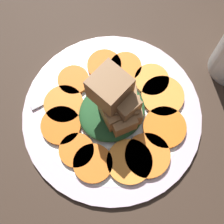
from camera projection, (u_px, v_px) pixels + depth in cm
name	position (u px, v px, depth cm)	size (l,w,h in cm)	color
table_slab	(112.00, 118.00, 52.75)	(120.00, 120.00, 2.00)	#38281E
plate	(112.00, 115.00, 51.31)	(29.33, 29.33, 1.05)	silver
carrot_slice_0	(74.00, 80.00, 52.22)	(5.28, 5.28, 0.81)	orange
carrot_slice_1	(64.00, 104.00, 50.86)	(6.46, 6.46, 0.81)	orange
carrot_slice_2	(61.00, 126.00, 49.71)	(6.39, 6.39, 0.81)	orange
carrot_slice_3	(77.00, 150.00, 48.44)	(5.48, 5.48, 0.81)	orange
carrot_slice_4	(93.00, 163.00, 47.80)	(6.11, 6.11, 0.81)	orange
carrot_slice_5	(129.00, 162.00, 47.89)	(7.08, 7.08, 0.81)	orange
carrot_slice_6	(147.00, 156.00, 48.19)	(7.09, 7.09, 0.81)	orange
carrot_slice_7	(165.00, 127.00, 49.62)	(6.90, 6.90, 0.81)	orange
carrot_slice_8	(163.00, 96.00, 51.31)	(7.06, 7.06, 0.81)	orange
carrot_slice_9	(152.00, 80.00, 52.23)	(5.77, 5.77, 0.81)	orange
carrot_slice_10	(126.00, 67.00, 53.00)	(5.42, 5.42, 0.81)	orange
carrot_slice_11	(104.00, 65.00, 53.09)	(5.83, 5.83, 0.81)	orange
center_pile	(115.00, 108.00, 46.66)	(10.81, 9.73, 12.03)	#235128
fork	(82.00, 83.00, 52.27)	(17.74, 3.16, 0.40)	#B2B2B7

